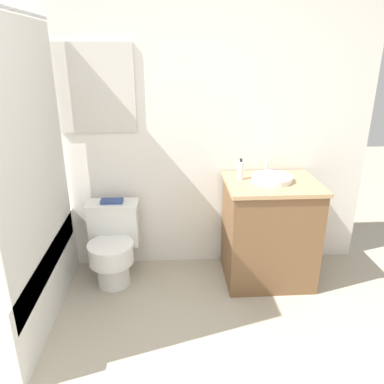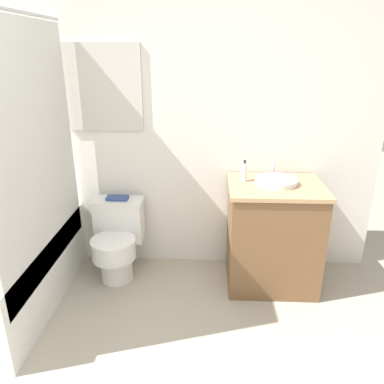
# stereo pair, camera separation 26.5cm
# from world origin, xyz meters

# --- Properties ---
(wall_back) EXTENTS (3.57, 0.07, 2.50)m
(wall_back) POSITION_xyz_m (-0.01, 2.01, 1.26)
(wall_back) COLOR white
(wall_back) RESTS_ON ground_plane
(shower_area) EXTENTS (0.62, 1.35, 1.98)m
(shower_area) POSITION_xyz_m (-0.96, 1.31, 0.31)
(shower_area) COLOR white
(shower_area) RESTS_ON ground_plane
(toilet) EXTENTS (0.41, 0.51, 0.63)m
(toilet) POSITION_xyz_m (-0.31, 1.72, 0.32)
(toilet) COLOR white
(toilet) RESTS_ON ground_plane
(vanity) EXTENTS (0.71, 0.58, 0.83)m
(vanity) POSITION_xyz_m (0.93, 1.68, 0.42)
(vanity) COLOR brown
(vanity) RESTS_ON ground_plane
(sink) EXTENTS (0.31, 0.34, 0.13)m
(sink) POSITION_xyz_m (0.93, 1.70, 0.85)
(sink) COLOR white
(sink) RESTS_ON vanity
(soap_bottle) EXTENTS (0.05, 0.05, 0.17)m
(soap_bottle) POSITION_xyz_m (0.69, 1.75, 0.91)
(soap_bottle) COLOR silver
(soap_bottle) RESTS_ON vanity
(book_on_tank) EXTENTS (0.17, 0.09, 0.02)m
(book_on_tank) POSITION_xyz_m (-0.31, 1.84, 0.64)
(book_on_tank) COLOR #33477F
(book_on_tank) RESTS_ON toilet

